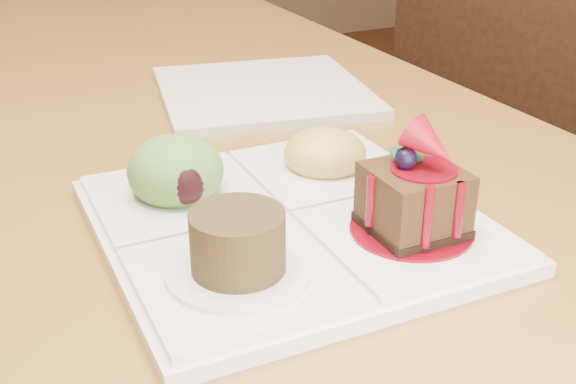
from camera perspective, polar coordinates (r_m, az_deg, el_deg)
name	(u,v)px	position (r m, az deg, el deg)	size (l,w,h in m)	color
dining_table	(60,168)	(0.91, -17.59, 1.80)	(1.00, 1.80, 0.75)	#996627
chair_right	(451,134)	(1.28, 12.77, 4.50)	(0.55, 0.55, 1.03)	#311D10
sampler_plate	(283,205)	(0.58, -0.40, -0.99)	(0.29, 0.29, 0.11)	silver
second_plate	(263,92)	(0.91, -1.98, 7.93)	(0.25, 0.25, 0.01)	silver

